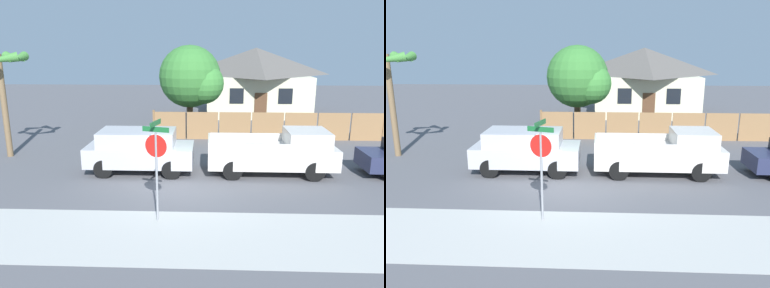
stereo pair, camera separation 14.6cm
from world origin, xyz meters
TOP-DOWN VIEW (x-y plane):
  - ground_plane at (0.00, 0.00)m, footprint 80.00×80.00m
  - sidewalk_strip at (0.00, -3.60)m, footprint 36.00×3.20m
  - wooden_fence at (4.29, 7.93)m, footprint 13.15×0.12m
  - house at (4.68, 17.50)m, footprint 8.34×7.96m
  - oak_tree at (-0.06, 9.57)m, footprint 3.91×3.72m
  - palm_tree at (-8.76, 4.06)m, footprint 2.47×2.67m
  - red_suv at (-2.00, 1.98)m, footprint 4.47×1.97m
  - orange_pickup at (3.72, 1.98)m, footprint 5.23×2.02m
  - stop_sign at (-0.66, -2.62)m, footprint 0.81×0.73m

SIDE VIEW (x-z plane):
  - ground_plane at x=0.00m, z-range 0.00..0.00m
  - sidewalk_strip at x=0.00m, z-range 0.00..0.01m
  - wooden_fence at x=4.29m, z-range -0.05..1.64m
  - orange_pickup at x=3.72m, z-range -0.02..1.86m
  - red_suv at x=-2.00m, z-range 0.08..1.89m
  - stop_sign at x=-0.66m, z-range 0.54..3.65m
  - house at x=4.68m, z-range 0.10..5.23m
  - oak_tree at x=-0.06m, z-range 0.70..6.01m
  - palm_tree at x=-8.76m, z-range 1.76..6.73m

